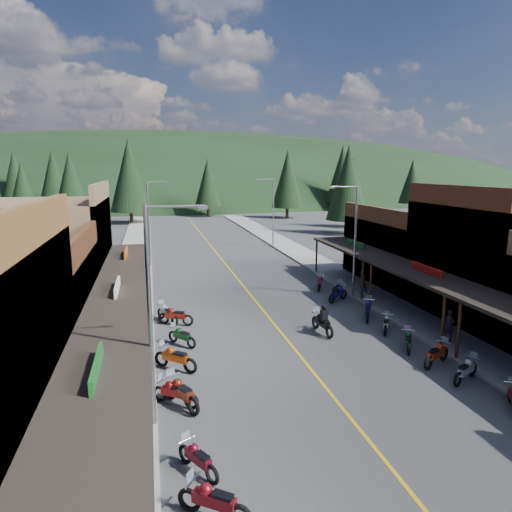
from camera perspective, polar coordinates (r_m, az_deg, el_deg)
ground at (r=24.27m, az=4.61°, el=-11.27°), size 220.00×220.00×0.00m
centerline at (r=42.94m, az=-3.51°, el=-1.39°), size 0.15×90.00×0.01m
sidewalk_west at (r=42.39m, az=-15.19°, el=-1.82°), size 3.40×94.00×0.15m
sidewalk_east at (r=45.16m, az=7.44°, el=-0.76°), size 3.40×94.00×0.15m
shop_west_2 at (r=24.95m, az=-28.56°, el=-5.83°), size 10.90×9.00×6.20m
shop_west_3 at (r=33.85m, az=-24.57°, el=0.35°), size 10.90×10.20×8.20m
shop_east_2 at (r=31.53m, az=28.31°, el=-0.69°), size 10.90×9.00×8.20m
shop_east_3 at (r=39.24m, az=18.95°, el=0.62°), size 10.90×10.20×6.20m
streetlight_0 at (r=16.07m, az=-12.64°, el=-6.32°), size 2.16×0.18×8.00m
streetlight_1 at (r=43.63m, az=-13.09°, el=4.47°), size 2.16×0.18×8.00m
streetlight_2 at (r=32.83m, az=12.08°, el=2.47°), size 2.16×0.18×8.00m
streetlight_3 at (r=53.43m, az=2.02°, el=5.88°), size 2.16×0.18×8.00m
ridge_hill at (r=156.80m, az=-10.65°, el=7.40°), size 310.00×140.00×60.00m
pine_1 at (r=92.97m, az=-23.99°, el=8.82°), size 5.88×5.88×12.50m
pine_2 at (r=79.44m, az=-15.55°, el=9.70°), size 6.72×6.72×14.00m
pine_3 at (r=88.10m, az=-6.06°, el=9.13°), size 5.04×5.04×11.00m
pine_4 at (r=85.13m, az=3.97°, el=9.61°), size 5.88×5.88×12.50m
pine_5 at (r=101.96m, az=10.72°, el=10.09°), size 6.72×6.72×14.00m
pine_6 at (r=100.50m, az=18.91°, el=8.83°), size 5.04×5.04×11.00m
pine_7 at (r=100.56m, az=-27.89°, el=8.59°), size 5.88×5.88×12.50m
pine_8 at (r=63.27m, az=-27.08°, el=6.87°), size 4.48×4.48×10.00m
pine_9 at (r=73.29m, az=12.00°, el=8.53°), size 4.93×4.93×10.80m
pine_10 at (r=72.26m, az=-22.16°, el=8.26°), size 5.38×5.38×11.60m
pine_11 at (r=65.23m, az=11.42°, el=8.99°), size 5.82×5.82×12.40m
bike_west_3 at (r=13.60m, az=-5.26°, el=-28.05°), size 2.15×1.84×1.22m
bike_west_4 at (r=15.19m, az=-7.27°, el=-23.70°), size 1.51×1.95×1.08m
bike_west_5 at (r=18.64m, az=-9.33°, el=-16.35°), size 1.77×2.38×1.31m
bike_west_6 at (r=18.82m, az=-10.10°, el=-16.36°), size 2.04×1.75×1.16m
bike_west_7 at (r=21.70m, az=-10.05°, el=-12.31°), size 2.24×2.06×1.31m
bike_west_8 at (r=24.50m, az=-9.25°, el=-9.76°), size 1.73×1.94×1.12m
bike_west_9 at (r=27.55m, az=-10.05°, el=-7.30°), size 2.25×1.58×1.23m
bike_west_10 at (r=28.20m, az=-11.01°, el=-6.92°), size 1.66×2.20×1.21m
bike_east_5 at (r=22.32m, az=24.76°, el=-12.73°), size 2.09×1.55×1.15m
bike_east_6 at (r=23.48m, az=21.66°, el=-11.22°), size 2.21×1.65×1.22m
bike_east_7 at (r=24.82m, az=18.47°, el=-9.94°), size 1.45×2.01×1.10m
bike_east_8 at (r=27.09m, az=15.99°, el=-8.04°), size 1.57×1.94×1.09m
bike_east_9 at (r=29.04m, az=13.83°, el=-6.43°), size 1.74×2.35×1.29m
bike_east_10 at (r=32.31m, az=10.21°, el=-4.57°), size 2.18×1.82×1.23m
bike_east_11 at (r=33.09m, az=10.09°, el=-4.20°), size 2.00×2.04×1.22m
bike_east_12 at (r=35.25m, az=7.99°, el=-3.23°), size 1.53×2.17×1.19m
rider_on_bike at (r=26.05m, az=8.31°, el=-8.13°), size 1.04×2.38×1.75m
pedestrian_east_a at (r=26.37m, az=22.98°, el=-7.98°), size 0.59×0.72×1.71m
pedestrian_east_b at (r=34.43m, az=13.06°, el=-3.09°), size 0.89×0.65×1.66m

